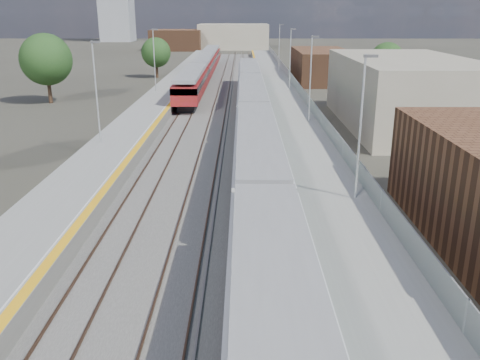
{
  "coord_description": "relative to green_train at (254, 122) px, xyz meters",
  "views": [
    {
      "loc": [
        0.56,
        -3.46,
        10.5
      ],
      "look_at": [
        0.45,
        21.46,
        2.2
      ],
      "focal_mm": 38.0,
      "sensor_mm": 36.0,
      "label": 1
    }
  ],
  "objects": [
    {
      "name": "ground",
      "position": [
        -1.5,
        13.99,
        -2.2
      ],
      "size": [
        320.0,
        320.0,
        0.0
      ],
      "primitive_type": "plane",
      "color": "#47443A",
      "rests_on": "ground"
    },
    {
      "name": "ballast_bed",
      "position": [
        -3.75,
        16.49,
        -2.17
      ],
      "size": [
        10.5,
        155.0,
        0.06
      ],
      "primitive_type": "cube",
      "color": "#565451",
      "rests_on": "ground"
    },
    {
      "name": "tracks",
      "position": [
        -3.15,
        18.17,
        -2.09
      ],
      "size": [
        8.96,
        160.0,
        0.17
      ],
      "color": "#4C3323",
      "rests_on": "ground"
    },
    {
      "name": "platform_right",
      "position": [
        3.78,
        16.48,
        -1.66
      ],
      "size": [
        4.7,
        155.0,
        8.52
      ],
      "color": "slate",
      "rests_on": "ground"
    },
    {
      "name": "platform_left",
      "position": [
        -10.55,
        16.48,
        -1.68
      ],
      "size": [
        4.3,
        155.0,
        8.52
      ],
      "color": "slate",
      "rests_on": "ground"
    },
    {
      "name": "buildings",
      "position": [
        -19.62,
        102.59,
        8.51
      ],
      "size": [
        72.0,
        185.5,
        40.0
      ],
      "color": "brown",
      "rests_on": "ground"
    },
    {
      "name": "green_train",
      "position": [
        0.0,
        0.0,
        0.0
      ],
      "size": [
        2.83,
        78.93,
        3.12
      ],
      "color": "black",
      "rests_on": "ground"
    },
    {
      "name": "red_train",
      "position": [
        -7.0,
        42.12,
        -0.06
      ],
      "size": [
        2.87,
        58.18,
        3.62
      ],
      "color": "black",
      "rests_on": "ground"
    },
    {
      "name": "tree_b",
      "position": [
        -23.95,
        21.26,
        2.93
      ],
      "size": [
        6.01,
        6.01,
        8.14
      ],
      "color": "#382619",
      "rests_on": "ground"
    },
    {
      "name": "tree_c",
      "position": [
        -15.06,
        45.8,
        1.89
      ],
      "size": [
        4.79,
        4.79,
        6.5
      ],
      "color": "#382619",
      "rests_on": "ground"
    },
    {
      "name": "tree_d",
      "position": [
        19.53,
        34.11,
        1.84
      ],
      "size": [
        4.74,
        4.74,
        6.42
      ],
      "color": "#382619",
      "rests_on": "ground"
    }
  ]
}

